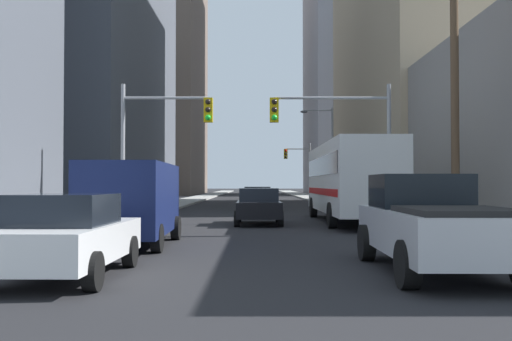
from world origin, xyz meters
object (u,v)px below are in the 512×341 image
(sedan_black, at_px, (259,206))
(traffic_signal_near_left, at_px, (162,129))
(sedan_white, at_px, (66,235))
(sedan_green, at_px, (257,199))
(pickup_truck_silver, at_px, (431,224))
(traffic_signal_far_right, at_px, (299,162))
(cargo_van_navy, at_px, (133,199))
(traffic_signal_near_right, at_px, (336,128))
(city_bus, at_px, (349,179))

(sedan_black, distance_m, traffic_signal_near_left, 5.32)
(sedan_white, xyz_separation_m, sedan_green, (3.50, 25.64, 0.00))
(pickup_truck_silver, height_order, sedan_black, pickup_truck_silver)
(sedan_white, distance_m, traffic_signal_far_right, 51.45)
(sedan_green, bearing_deg, pickup_truck_silver, -82.34)
(sedan_white, bearing_deg, sedan_black, 75.51)
(sedan_green, bearing_deg, cargo_van_navy, -99.74)
(pickup_truck_silver, bearing_deg, traffic_signal_near_right, 89.84)
(traffic_signal_near_left, bearing_deg, cargo_van_navy, -85.85)
(sedan_green, bearing_deg, traffic_signal_near_right, -73.37)
(sedan_black, distance_m, traffic_signal_near_right, 4.76)
(city_bus, xyz_separation_m, traffic_signal_far_right, (0.47, 35.88, 2.07))
(city_bus, xyz_separation_m, sedan_green, (-4.02, 10.80, -1.16))
(city_bus, bearing_deg, sedan_green, 110.39)
(pickup_truck_silver, relative_size, cargo_van_navy, 1.03)
(sedan_black, bearing_deg, cargo_van_navy, -113.04)
(sedan_black, xyz_separation_m, sedan_green, (-0.04, 11.92, 0.00))
(sedan_green, distance_m, traffic_signal_near_right, 12.29)
(cargo_van_navy, xyz_separation_m, traffic_signal_near_left, (-0.64, 8.83, 2.76))
(sedan_green, height_order, traffic_signal_near_right, traffic_signal_near_right)
(cargo_van_navy, relative_size, traffic_signal_far_right, 0.88)
(traffic_signal_near_left, xyz_separation_m, traffic_signal_near_right, (7.49, 0.00, 0.06))
(city_bus, height_order, sedan_white, city_bus)
(sedan_white, bearing_deg, city_bus, 63.13)
(sedan_black, xyz_separation_m, traffic_signal_near_left, (-4.15, 0.58, 3.28))
(city_bus, height_order, sedan_green, city_bus)
(cargo_van_navy, relative_size, traffic_signal_near_right, 0.88)
(city_bus, distance_m, sedan_black, 4.28)
(city_bus, bearing_deg, sedan_black, -164.38)
(traffic_signal_far_right, bearing_deg, sedan_black, -96.84)
(pickup_truck_silver, height_order, traffic_signal_near_right, traffic_signal_near_right)
(pickup_truck_silver, height_order, traffic_signal_far_right, traffic_signal_far_right)
(traffic_signal_near_left, distance_m, traffic_signal_near_right, 7.49)
(city_bus, bearing_deg, pickup_truck_silver, -92.73)
(sedan_black, bearing_deg, traffic_signal_near_left, 171.98)
(city_bus, relative_size, traffic_signal_far_right, 1.92)
(sedan_black, bearing_deg, city_bus, 15.62)
(sedan_green, relative_size, traffic_signal_far_right, 0.71)
(sedan_white, bearing_deg, traffic_signal_far_right, 81.05)
(city_bus, bearing_deg, cargo_van_navy, -128.63)
(traffic_signal_far_right, bearing_deg, sedan_green, -100.14)
(city_bus, height_order, traffic_signal_near_left, traffic_signal_near_left)
(traffic_signal_near_right, bearing_deg, traffic_signal_far_right, 88.27)
(sedan_green, bearing_deg, city_bus, -69.61)
(sedan_green, relative_size, traffic_signal_near_right, 0.71)
(sedan_white, bearing_deg, cargo_van_navy, 89.57)
(city_bus, distance_m, pickup_truck_silver, 14.12)
(cargo_van_navy, height_order, sedan_black, cargo_van_navy)
(sedan_white, relative_size, traffic_signal_near_left, 0.70)
(city_bus, relative_size, sedan_white, 2.72)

